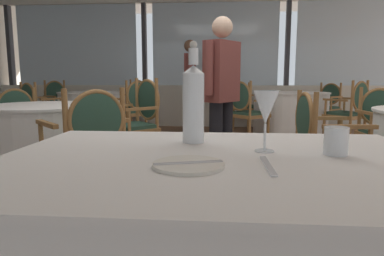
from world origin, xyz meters
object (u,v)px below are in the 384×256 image
dining_chair_0_3 (20,121)px  wine_glass (266,108)px  dining_chair_3_3 (321,140)px  diner_person_1 (190,81)px  water_tumbler (336,141)px  diner_person_0 (222,89)px  dining_chair_1_0 (245,102)px  side_plate (189,165)px  dining_chair_3_2 (384,124)px  water_bottle (193,102)px  dining_chair_0_2 (138,117)px  dining_chair_2_3 (132,106)px  dining_chair_1_2 (351,108)px  dining_chair_2_0 (134,101)px  dining_chair_1_1 (246,108)px  dining_chair_2_2 (37,108)px  dining_chair_0_1 (90,142)px  dining_chair_2_1 (59,102)px  dining_chair_1_3 (326,103)px

dining_chair_0_3 → wine_glass: bearing=-1.1°
dining_chair_3_3 → diner_person_1: (-1.28, 3.41, 0.41)m
water_tumbler → diner_person_0: size_ratio=0.06×
dining_chair_1_0 → diner_person_0: 3.37m
diner_person_0 → diner_person_1: diner_person_1 is taller
dining_chair_1_0 → dining_chair_3_3: 4.07m
side_plate → dining_chair_3_3: dining_chair_3_3 is taller
side_plate → dining_chair_3_2: dining_chair_3_2 is taller
water_bottle → dining_chair_3_2: 3.01m
water_bottle → water_tumbler: bearing=-20.9°
water_tumbler → dining_chair_0_2: dining_chair_0_2 is taller
dining_chair_2_3 → water_bottle: bearing=139.9°
side_plate → dining_chair_3_3: (0.85, 1.71, -0.23)m
wine_glass → dining_chair_3_3: size_ratio=0.22×
dining_chair_1_2 → dining_chair_3_2: bearing=131.2°
water_bottle → dining_chair_0_3: (-2.13, 2.38, -0.39)m
dining_chair_2_3 → dining_chair_2_0: bearing=-45.1°
dining_chair_0_3 → dining_chair_1_2: bearing=64.8°
water_bottle → dining_chair_1_1: size_ratio=0.39×
dining_chair_2_2 → dining_chair_3_2: dining_chair_2_2 is taller
wine_glass → dining_chair_2_0: (-1.81, 5.46, -0.35)m
dining_chair_1_2 → dining_chair_2_2: (-4.61, -0.17, -0.01)m
dining_chair_0_1 → dining_chair_1_1: 3.18m
water_tumbler → dining_chair_2_0: 5.86m
dining_chair_0_2 → diner_person_0: (0.90, -0.27, 0.31)m
dining_chair_0_2 → dining_chair_3_2: dining_chair_0_2 is taller
dining_chair_0_3 → dining_chair_1_0: size_ratio=0.98×
water_tumbler → dining_chair_2_3: bearing=112.6°
water_tumbler → dining_chair_2_0: size_ratio=0.09×
dining_chair_2_2 → diner_person_0: diner_person_0 is taller
water_bottle → dining_chair_3_2: size_ratio=0.41×
dining_chair_0_3 → dining_chair_2_3: bearing=106.4°
water_tumbler → dining_chair_1_2: size_ratio=0.09×
diner_person_1 → dining_chair_0_3: bearing=-130.3°
side_plate → water_bottle: bearing=92.2°
dining_chair_1_1 → dining_chair_3_2: bearing=-90.6°
water_bottle → dining_chair_2_2: water_bottle is taller
dining_chair_0_3 → dining_chair_3_3: 3.17m
dining_chair_1_0 → dining_chair_2_1: 3.56m
dining_chair_1_0 → dining_chair_1_2: size_ratio=0.94×
dining_chair_1_3 → dining_chair_2_2: (-4.71, -1.67, 0.03)m
dining_chair_0_2 → dining_chair_1_2: (2.77, 1.44, -0.01)m
dining_chair_1_3 → dining_chair_3_2: size_ratio=1.01×
water_bottle → dining_chair_1_2: size_ratio=0.38×
dining_chair_0_1 → dining_chair_0_3: bearing=0.0°
dining_chair_2_2 → dining_chair_1_2: bearing=-55.6°
dining_chair_2_3 → dining_chair_0_3: bearing=93.1°
water_bottle → diner_person_0: diner_person_0 is taller
water_bottle → water_tumbler: water_bottle is taller
dining_chair_1_2 → dining_chair_2_2: size_ratio=1.03×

